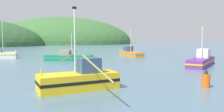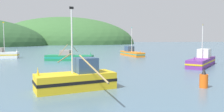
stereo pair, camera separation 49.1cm
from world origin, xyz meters
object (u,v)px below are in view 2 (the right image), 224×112
at_px(fishing_boat_purple, 202,61).
at_px(fishing_boat_green, 69,57).
at_px(fishing_boat_white, 2,55).
at_px(fishing_boat_orange, 131,53).
at_px(fishing_boat_yellow, 77,79).
at_px(channel_buoy, 204,80).

height_order(fishing_boat_purple, fishing_boat_green, fishing_boat_purple).
distance_m(fishing_boat_white, fishing_boat_orange, 30.33).
distance_m(fishing_boat_white, fishing_boat_yellow, 37.43).
bearing_deg(fishing_boat_green, fishing_boat_purple, -14.34).
height_order(fishing_boat_green, channel_buoy, fishing_boat_green).
height_order(fishing_boat_green, fishing_boat_orange, fishing_boat_orange).
height_order(fishing_boat_white, fishing_boat_yellow, fishing_boat_white).
relative_size(fishing_boat_white, fishing_boat_yellow, 0.64).
xyz_separation_m(fishing_boat_purple, fishing_boat_orange, (-6.20, 22.59, -0.09)).
relative_size(fishing_boat_white, fishing_boat_green, 0.66).
bearing_deg(channel_buoy, fishing_boat_green, 115.58).
xyz_separation_m(fishing_boat_purple, channel_buoy, (-8.65, -14.93, -0.14)).
distance_m(fishing_boat_yellow, fishing_boat_green, 25.81).
distance_m(fishing_boat_green, fishing_boat_orange, 18.67).
height_order(fishing_boat_purple, fishing_boat_white, fishing_boat_white).
relative_size(fishing_boat_yellow, channel_buoy, 7.37).
bearing_deg(fishing_boat_green, fishing_boat_yellow, -71.67).
height_order(fishing_boat_yellow, channel_buoy, fishing_boat_yellow).
bearing_deg(channel_buoy, fishing_boat_purple, 59.91).
height_order(fishing_boat_purple, fishing_boat_orange, fishing_boat_orange).
relative_size(fishing_boat_white, fishing_boat_orange, 0.73).
height_order(fishing_boat_white, fishing_boat_green, fishing_boat_white).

